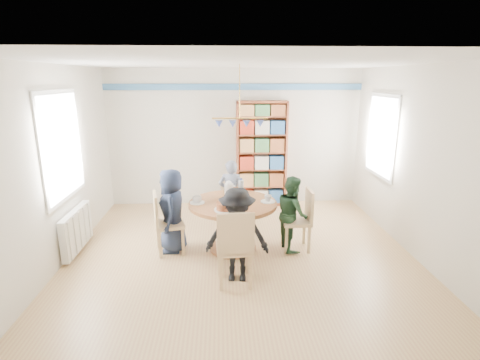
{
  "coord_description": "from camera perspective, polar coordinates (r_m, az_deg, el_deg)",
  "views": [
    {
      "loc": [
        -0.28,
        -4.94,
        2.5
      ],
      "look_at": [
        0.0,
        0.4,
        1.05
      ],
      "focal_mm": 28.0,
      "sensor_mm": 36.0,
      "label": 1
    }
  ],
  "objects": [
    {
      "name": "ground",
      "position": [
        5.55,
        0.22,
        -11.62
      ],
      "size": [
        5.0,
        5.0,
        0.0
      ],
      "primitive_type": "plane",
      "color": "tan"
    },
    {
      "name": "room_shell",
      "position": [
        5.87,
        -2.8,
        6.81
      ],
      "size": [
        5.0,
        5.0,
        5.0
      ],
      "color": "white",
      "rests_on": "ground"
    },
    {
      "name": "radiator",
      "position": [
        6.06,
        -23.61,
        -6.97
      ],
      "size": [
        0.12,
        1.0,
        0.6
      ],
      "color": "silver",
      "rests_on": "ground"
    },
    {
      "name": "dining_table",
      "position": [
        5.56,
        -1.1,
        -5.3
      ],
      "size": [
        1.3,
        1.3,
        0.75
      ],
      "color": "brown",
      "rests_on": "ground"
    },
    {
      "name": "chair_left",
      "position": [
        5.59,
        -11.51,
        -6.03
      ],
      "size": [
        0.49,
        0.49,
        0.92
      ],
      "color": "#D5BA83",
      "rests_on": "ground"
    },
    {
      "name": "chair_right",
      "position": [
        5.68,
        9.35,
        -5.52
      ],
      "size": [
        0.41,
        0.41,
        0.93
      ],
      "color": "#D5BA83",
      "rests_on": "ground"
    },
    {
      "name": "chair_far",
      "position": [
        6.53,
        -1.47,
        -2.95
      ],
      "size": [
        0.46,
        0.46,
        0.85
      ],
      "color": "#D5BA83",
      "rests_on": "ground"
    },
    {
      "name": "chair_near",
      "position": [
        4.61,
        -0.76,
        -9.86
      ],
      "size": [
        0.46,
        0.46,
        1.0
      ],
      "color": "#D5BA83",
      "rests_on": "ground"
    },
    {
      "name": "person_left",
      "position": [
        5.61,
        -10.31,
        -4.61
      ],
      "size": [
        0.44,
        0.64,
        1.25
      ],
      "primitive_type": "imported",
      "rotation": [
        0.0,
        0.0,
        -1.5
      ],
      "color": "#192137",
      "rests_on": "ground"
    },
    {
      "name": "person_right",
      "position": [
        5.65,
        7.96,
        -5.01
      ],
      "size": [
        0.49,
        0.6,
        1.13
      ],
      "primitive_type": "imported",
      "rotation": [
        0.0,
        0.0,
        1.69
      ],
      "color": "#19331E",
      "rests_on": "ground"
    },
    {
      "name": "person_far",
      "position": [
        6.4,
        -1.35,
        -2.15
      ],
      "size": [
        0.48,
        0.36,
        1.19
      ],
      "primitive_type": "imported",
      "rotation": [
        0.0,
        0.0,
        2.95
      ],
      "color": "gray",
      "rests_on": "ground"
    },
    {
      "name": "person_near",
      "position": [
        4.73,
        -0.44,
        -8.39
      ],
      "size": [
        0.83,
        0.53,
        1.23
      ],
      "primitive_type": "imported",
      "rotation": [
        0.0,
        0.0,
        -0.1
      ],
      "color": "black",
      "rests_on": "ground"
    },
    {
      "name": "bookshelf",
      "position": [
        7.48,
        3.27,
        3.81
      ],
      "size": [
        1.0,
        0.3,
        2.1
      ],
      "color": "brown",
      "rests_on": "ground"
    },
    {
      "name": "tableware",
      "position": [
        5.5,
        -1.41,
        -2.62
      ],
      "size": [
        1.26,
        1.26,
        0.33
      ],
      "color": "white",
      "rests_on": "dining_table"
    }
  ]
}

